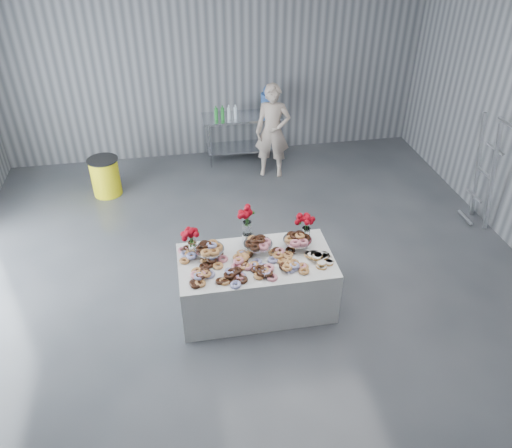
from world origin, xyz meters
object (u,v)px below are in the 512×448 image
Objects in this scene: person at (273,131)px; stepladder at (485,173)px; trash_barrel at (105,177)px; display_table at (256,283)px; prep_table at (242,130)px; water_jug at (268,101)px.

person is 0.94× the size of stepladder.
display_table is at bearing -57.27° from trash_barrel.
display_table is 4.17m from prep_table.
display_table is 1.05× the size of stepladder.
trash_barrel is at bearing -160.09° from person.
prep_table is 0.83× the size of stepladder.
prep_table is 2.72m from trash_barrel.
prep_table is 4.37m from stepladder.
display_table is 1.27× the size of prep_table.
stepladder reaches higher than trash_barrel.
stepladder is (2.84, -2.16, 0.05)m from person.
stepladder reaches higher than display_table.
trash_barrel is 6.18m from stepladder.
person is (0.92, 3.43, 0.48)m from display_table.
person is (0.44, -0.71, 0.24)m from prep_table.
water_jug reaches higher than trash_barrel.
water_jug is 3.28m from trash_barrel.
display_table is 3.58m from person.
display_table is 4.00m from stepladder.
stepladder is (3.28, -2.87, 0.29)m from prep_table.
person reaches higher than trash_barrel.
person is at bearing 3.82° from trash_barrel.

